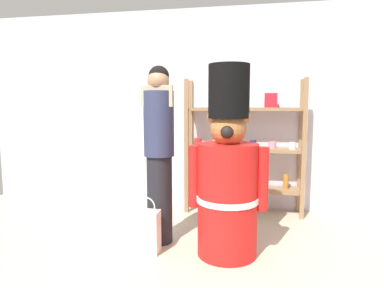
{
  "coord_description": "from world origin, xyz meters",
  "views": [
    {
      "loc": [
        0.56,
        -2.19,
        1.35
      ],
      "look_at": [
        0.0,
        0.79,
        1.0
      ],
      "focal_mm": 30.9,
      "sensor_mm": 36.0,
      "label": 1
    }
  ],
  "objects_px": {
    "person_shopper": "(159,150)",
    "shopping_bag": "(146,231)",
    "merchandise_shelf": "(243,146)",
    "teddy_bear_guard": "(228,178)"
  },
  "relations": [
    {
      "from": "person_shopper",
      "to": "shopping_bag",
      "type": "distance_m",
      "value": 0.77
    },
    {
      "from": "merchandise_shelf",
      "to": "teddy_bear_guard",
      "type": "bearing_deg",
      "value": -94.39
    },
    {
      "from": "merchandise_shelf",
      "to": "teddy_bear_guard",
      "type": "height_order",
      "value": "teddy_bear_guard"
    },
    {
      "from": "shopping_bag",
      "to": "teddy_bear_guard",
      "type": "bearing_deg",
      "value": 8.04
    },
    {
      "from": "merchandise_shelf",
      "to": "shopping_bag",
      "type": "relative_size",
      "value": 3.17
    },
    {
      "from": "teddy_bear_guard",
      "to": "shopping_bag",
      "type": "height_order",
      "value": "teddy_bear_guard"
    },
    {
      "from": "person_shopper",
      "to": "teddy_bear_guard",
      "type": "bearing_deg",
      "value": -13.38
    },
    {
      "from": "shopping_bag",
      "to": "person_shopper",
      "type": "bearing_deg",
      "value": 77.69
    },
    {
      "from": "teddy_bear_guard",
      "to": "person_shopper",
      "type": "xyz_separation_m",
      "value": [
        -0.68,
        0.16,
        0.21
      ]
    },
    {
      "from": "merchandise_shelf",
      "to": "person_shopper",
      "type": "distance_m",
      "value": 1.36
    }
  ]
}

